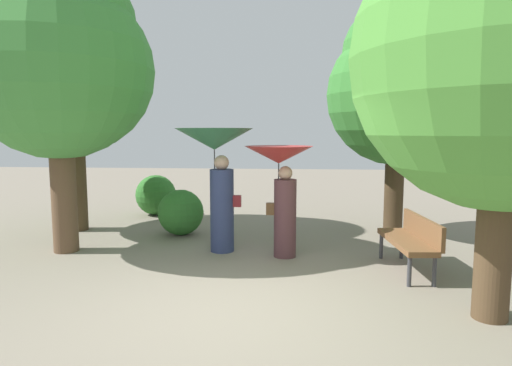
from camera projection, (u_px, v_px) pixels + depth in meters
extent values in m
plane|color=gray|center=(235.00, 307.00, 5.26)|extent=(40.00, 40.00, 0.00)
cylinder|color=navy|center=(222.00, 211.00, 7.66)|extent=(0.41, 0.41, 1.45)
sphere|color=tan|center=(222.00, 163.00, 7.56)|extent=(0.26, 0.26, 0.26)
cylinder|color=#333338|center=(215.00, 174.00, 7.59)|extent=(0.02, 0.02, 0.84)
cone|color=#33724C|center=(214.00, 139.00, 7.52)|extent=(1.35, 1.35, 0.37)
cube|color=maroon|center=(237.00, 201.00, 7.61)|extent=(0.14, 0.10, 0.20)
cylinder|color=#563338|center=(285.00, 218.00, 7.32)|extent=(0.37, 0.37, 1.31)
sphere|color=tan|center=(285.00, 173.00, 7.23)|extent=(0.23, 0.23, 0.23)
cylinder|color=#333338|center=(279.00, 185.00, 7.27)|extent=(0.02, 0.02, 0.72)
cone|color=#B22D2D|center=(279.00, 155.00, 7.21)|extent=(1.13, 1.13, 0.29)
cube|color=brown|center=(270.00, 209.00, 7.33)|extent=(0.14, 0.10, 0.20)
cylinder|color=#38383D|center=(381.00, 245.00, 7.25)|extent=(0.06, 0.06, 0.44)
cylinder|color=#38383D|center=(402.00, 245.00, 7.25)|extent=(0.06, 0.06, 0.44)
cylinder|color=#38383D|center=(409.00, 271.00, 5.92)|extent=(0.06, 0.06, 0.44)
cylinder|color=#38383D|center=(434.00, 271.00, 5.92)|extent=(0.06, 0.06, 0.44)
cube|color=brown|center=(406.00, 241.00, 6.56)|extent=(0.57, 1.53, 0.08)
cube|color=brown|center=(422.00, 229.00, 6.54)|extent=(0.19, 1.50, 0.35)
cylinder|color=#4C3823|center=(73.00, 125.00, 9.15)|extent=(0.45, 0.45, 4.49)
sphere|color=#428C3D|center=(70.00, 70.00, 9.02)|extent=(3.44, 3.44, 3.44)
sphere|color=#428C3D|center=(68.00, 25.00, 8.92)|extent=(2.75, 2.75, 2.75)
cylinder|color=#4C3823|center=(500.00, 148.00, 4.71)|extent=(0.38, 0.38, 3.84)
sphere|color=#4C9338|center=(506.00, 57.00, 4.60)|extent=(3.28, 3.28, 3.28)
cylinder|color=brown|center=(61.00, 131.00, 7.48)|extent=(0.42, 0.42, 4.23)
sphere|color=#428C3D|center=(57.00, 67.00, 7.36)|extent=(3.10, 3.10, 3.10)
sphere|color=#428C3D|center=(55.00, 15.00, 7.26)|extent=(2.48, 2.48, 2.48)
cylinder|color=#42301E|center=(396.00, 143.00, 8.74)|extent=(0.38, 0.38, 3.76)
sphere|color=#387F33|center=(397.00, 95.00, 8.63)|extent=(2.78, 2.78, 2.78)
sphere|color=#387F33|center=(399.00, 56.00, 8.54)|extent=(2.22, 2.22, 2.22)
sphere|color=#2D6B28|center=(156.00, 195.00, 11.09)|extent=(1.01, 1.01, 1.01)
sphere|color=#2D6B28|center=(181.00, 212.00, 8.91)|extent=(0.93, 0.93, 0.93)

